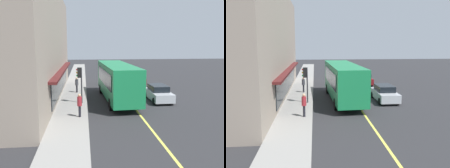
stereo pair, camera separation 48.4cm
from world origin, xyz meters
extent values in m
plane|color=#28282B|center=(0.00, 0.00, 0.00)|extent=(120.00, 120.00, 0.00)
cube|color=gray|center=(0.00, 5.34, 0.07)|extent=(80.00, 2.67, 0.15)
cube|color=#D8D14C|center=(0.00, 0.00, 0.00)|extent=(36.00, 0.16, 0.01)
cube|color=gray|center=(2.10, 11.87, 5.38)|extent=(25.45, 10.39, 10.75)
cube|color=#4C1919|center=(2.10, 6.43, 2.80)|extent=(17.82, 0.70, 0.20)
cube|color=black|center=(2.10, 6.65, 1.50)|extent=(15.27, 0.08, 2.00)
cube|color=#197F47|center=(-0.21, 1.12, 2.00)|extent=(11.10, 2.98, 3.00)
cube|color=black|center=(5.24, 1.36, 2.36)|extent=(0.21, 2.10, 1.80)
cube|color=black|center=(-0.56, 2.37, 2.36)|extent=(8.79, 0.45, 1.32)
cube|color=black|center=(-0.45, -0.17, 2.36)|extent=(8.79, 0.45, 1.32)
cube|color=#0CF259|center=(5.31, 1.36, 3.25)|extent=(0.16, 1.90, 0.36)
cube|color=#2D2D33|center=(5.34, 1.36, 0.75)|extent=(0.27, 2.40, 0.40)
cylinder|color=black|center=(3.26, 2.40, 0.50)|extent=(1.01, 0.34, 1.00)
cylinder|color=black|center=(3.36, 0.14, 0.50)|extent=(1.01, 0.34, 1.00)
cylinder|color=black|center=(-3.77, 2.09, 0.50)|extent=(1.01, 0.34, 1.00)
cylinder|color=black|center=(-3.67, -0.17, 0.50)|extent=(1.01, 0.34, 1.00)
cylinder|color=#2D2D33|center=(-1.54, 4.48, 1.75)|extent=(0.12, 0.12, 3.20)
cube|color=black|center=(-1.54, 4.68, 2.90)|extent=(0.30, 0.30, 0.90)
sphere|color=red|center=(-1.54, 4.85, 3.17)|extent=(0.18, 0.18, 0.18)
sphere|color=orange|center=(-1.54, 4.85, 2.90)|extent=(0.18, 0.18, 0.18)
sphere|color=green|center=(-1.54, 4.85, 2.63)|extent=(0.18, 0.18, 0.18)
cube|color=maroon|center=(8.85, -2.69, 0.60)|extent=(4.30, 1.81, 0.75)
cube|color=black|center=(8.70, -2.69, 1.25)|extent=(2.41, 1.52, 0.55)
cylinder|color=black|center=(10.26, -1.87, 0.32)|extent=(0.64, 0.22, 0.64)
cylinder|color=black|center=(10.27, -3.51, 0.32)|extent=(0.64, 0.22, 0.64)
cylinder|color=black|center=(7.43, -1.88, 0.32)|extent=(0.64, 0.22, 0.64)
cylinder|color=black|center=(7.43, -3.52, 0.32)|extent=(0.64, 0.22, 0.64)
cube|color=#B7BABF|center=(-0.93, -2.82, 0.60)|extent=(4.31, 1.82, 0.75)
cube|color=black|center=(-0.78, -2.81, 1.25)|extent=(2.42, 1.52, 0.55)
cylinder|color=black|center=(-2.35, -3.64, 0.32)|extent=(0.64, 0.22, 0.64)
cylinder|color=black|center=(-2.36, -2.00, 0.32)|extent=(0.64, 0.22, 0.64)
cylinder|color=black|center=(0.49, -3.63, 0.32)|extent=(0.64, 0.22, 0.64)
cylinder|color=black|center=(0.48, -1.99, 0.32)|extent=(0.64, 0.22, 0.64)
cylinder|color=black|center=(-5.88, 4.61, 0.57)|extent=(0.18, 0.18, 0.83)
cylinder|color=maroon|center=(-5.88, 4.61, 1.31)|extent=(0.34, 0.34, 0.66)
sphere|color=tan|center=(-5.88, 4.61, 1.76)|extent=(0.23, 0.23, 0.23)
cylinder|color=black|center=(3.37, 5.05, 0.55)|extent=(0.18, 0.18, 0.80)
cylinder|color=#3F3F47|center=(3.37, 5.05, 1.27)|extent=(0.34, 0.34, 0.63)
sphere|color=tan|center=(3.37, 5.05, 1.70)|extent=(0.22, 0.22, 0.22)
camera|label=1|loc=(-23.64, 4.26, 5.50)|focal=39.97mm
camera|label=2|loc=(-23.69, 3.78, 5.50)|focal=39.97mm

